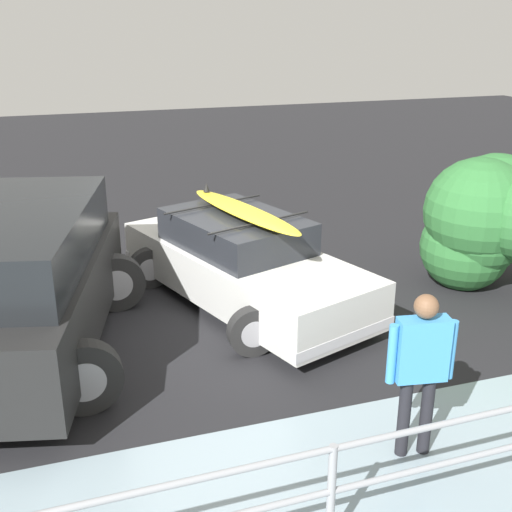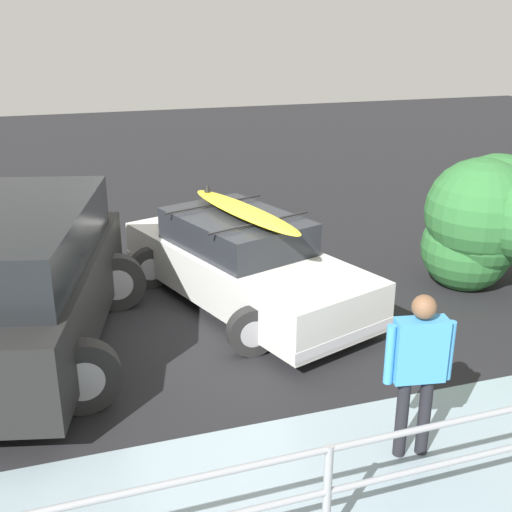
# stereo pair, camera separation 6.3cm
# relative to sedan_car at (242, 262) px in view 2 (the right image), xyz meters

# --- Properties ---
(ground_plane) EXTENTS (44.00, 44.00, 0.02)m
(ground_plane) POSITION_rel_sedan_car_xyz_m (0.60, 0.58, -0.64)
(ground_plane) COLOR black
(ground_plane) RESTS_ON ground
(sedan_car) EXTENTS (3.12, 4.69, 1.60)m
(sedan_car) POSITION_rel_sedan_car_xyz_m (0.00, 0.00, 0.00)
(sedan_car) COLOR silver
(sedan_car) RESTS_ON ground
(suv_car) EXTENTS (3.38, 4.71, 1.90)m
(suv_car) POSITION_rel_sedan_car_xyz_m (3.08, 0.71, 0.35)
(suv_car) COLOR black
(suv_car) RESTS_ON ground
(person_bystander) EXTENTS (0.65, 0.27, 1.69)m
(person_bystander) POSITION_rel_sedan_car_xyz_m (-0.55, 3.94, 0.38)
(person_bystander) COLOR black
(person_bystander) RESTS_ON ground
(railing_fence) EXTENTS (9.54, 0.20, 0.96)m
(railing_fence) POSITION_rel_sedan_car_xyz_m (0.71, 4.76, 0.03)
(railing_fence) COLOR gray
(railing_fence) RESTS_ON ground
(bush_near_left) EXTENTS (2.02, 2.14, 2.13)m
(bush_near_left) POSITION_rel_sedan_car_xyz_m (-3.76, 0.57, 0.46)
(bush_near_left) COLOR brown
(bush_near_left) RESTS_ON ground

